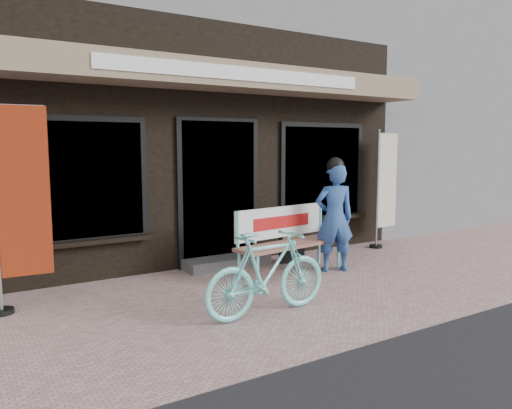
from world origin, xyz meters
TOP-DOWN VIEW (x-y plane):
  - ground at (0.00, 0.00)m, footprint 70.00×70.00m
  - storefront at (0.00, 4.96)m, footprint 7.00×6.77m
  - neighbor_right_near at (8.50, 5.50)m, footprint 10.00×7.00m
  - bench at (0.54, 0.97)m, footprint 1.77×0.66m
  - person at (1.20, 0.73)m, footprint 0.66×0.55m
  - bicycle at (-0.65, -0.32)m, footprint 1.52×0.46m
  - nobori_red at (-2.82, 1.20)m, footprint 0.68×0.27m
  - nobori_cream at (3.12, 1.59)m, footprint 0.61×0.24m
  - menu_stand at (0.97, 1.44)m, footprint 0.41×0.17m

SIDE VIEW (x-z plane):
  - ground at x=0.00m, z-range 0.00..0.00m
  - menu_stand at x=0.97m, z-range 0.01..0.81m
  - bicycle at x=-0.65m, z-range 0.00..0.91m
  - bench at x=0.54m, z-range 0.08..1.02m
  - person at x=1.20m, z-range -0.01..1.62m
  - nobori_cream at x=3.12m, z-range 0.03..2.11m
  - nobori_red at x=-2.82m, z-range 0.04..2.33m
  - neighbor_right_near at x=8.50m, z-range 0.00..5.60m
  - storefront at x=0.00m, z-range -0.01..5.99m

